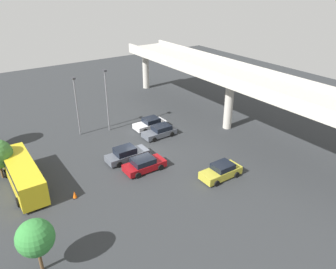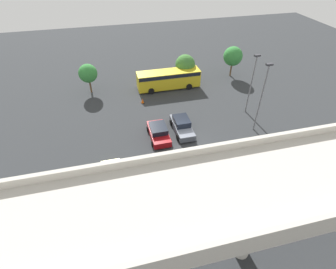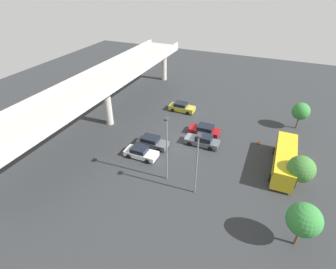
{
  "view_description": "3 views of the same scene",
  "coord_description": "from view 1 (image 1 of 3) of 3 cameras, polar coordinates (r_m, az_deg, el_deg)",
  "views": [
    {
      "loc": [
        28.7,
        -15.8,
        18.57
      ],
      "look_at": [
        1.7,
        2.66,
        2.62
      ],
      "focal_mm": 35.0,
      "sensor_mm": 36.0,
      "label": 1
    },
    {
      "loc": [
        7.53,
        21.64,
        18.69
      ],
      "look_at": [
        2.04,
        -0.37,
        0.83
      ],
      "focal_mm": 28.0,
      "sensor_mm": 36.0,
      "label": 2
    },
    {
      "loc": [
        -29.57,
        -9.23,
        21.02
      ],
      "look_at": [
        -0.46,
        3.25,
        0.75
      ],
      "focal_mm": 28.0,
      "sensor_mm": 36.0,
      "label": 3
    }
  ],
  "objects": [
    {
      "name": "ground_plane",
      "position": [
        37.66,
        -4.82,
        -3.65
      ],
      "size": [
        94.18,
        94.18,
        0.0
      ],
      "primitive_type": "plane",
      "color": "#2D3033"
    },
    {
      "name": "tree_front_right",
      "position": [
        24.36,
        -22.12,
        -16.33
      ],
      "size": [
        2.58,
        2.58,
        4.22
      ],
      "color": "brown",
      "rests_on": "ground_plane"
    },
    {
      "name": "parked_car_1",
      "position": [
        41.67,
        -1.43,
        0.55
      ],
      "size": [
        2.11,
        4.31,
        1.42
      ],
      "rotation": [
        0.0,
        0.0,
        -1.57
      ],
      "color": "#515660",
      "rests_on": "ground_plane"
    },
    {
      "name": "traffic_cone",
      "position": [
        31.89,
        -15.94,
        -10.07
      ],
      "size": [
        0.44,
        0.44,
        0.7
      ],
      "color": "black",
      "rests_on": "ground_plane"
    },
    {
      "name": "lamp_post_near_aisle",
      "position": [
        42.17,
        -15.69,
        5.48
      ],
      "size": [
        0.7,
        0.35,
        7.6
      ],
      "color": "slate",
      "rests_on": "ground_plane"
    },
    {
      "name": "parked_car_0",
      "position": [
        43.95,
        -3.11,
        1.91
      ],
      "size": [
        2.17,
        4.34,
        1.43
      ],
      "rotation": [
        0.0,
        0.0,
        -1.57
      ],
      "color": "silver",
      "rests_on": "ground_plane"
    },
    {
      "name": "parked_car_3",
      "position": [
        34.61,
        -4.17,
        -5.2
      ],
      "size": [
        2.21,
        4.42,
        1.45
      ],
      "rotation": [
        0.0,
        0.0,
        1.57
      ],
      "color": "maroon",
      "rests_on": "ground_plane"
    },
    {
      "name": "parked_car_4",
      "position": [
        33.75,
        9.24,
        -6.34
      ],
      "size": [
        2.1,
        4.38,
        1.53
      ],
      "rotation": [
        0.0,
        0.0,
        -1.57
      ],
      "color": "gold",
      "rests_on": "ground_plane"
    },
    {
      "name": "highway_overpass",
      "position": [
        42.6,
        10.93,
        9.71
      ],
      "size": [
        43.47,
        6.3,
        8.27
      ],
      "color": "#BCB7AD",
      "rests_on": "ground_plane"
    },
    {
      "name": "lamp_post_mid_lot",
      "position": [
        42.54,
        -10.65,
        6.62
      ],
      "size": [
        0.7,
        0.35,
        8.17
      ],
      "color": "slate",
      "rests_on": "ground_plane"
    },
    {
      "name": "parked_car_2",
      "position": [
        36.57,
        -7.21,
        -3.43
      ],
      "size": [
        2.09,
        4.77,
        1.59
      ],
      "rotation": [
        0.0,
        0.0,
        1.57
      ],
      "color": "#515660",
      "rests_on": "ground_plane"
    },
    {
      "name": "shuttle_bus",
      "position": [
        34.42,
        -24.02,
        -6.14
      ],
      "size": [
        9.13,
        2.67,
        2.61
      ],
      "rotation": [
        0.0,
        0.0,
        3.14
      ],
      "color": "gold",
      "rests_on": "ground_plane"
    }
  ]
}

